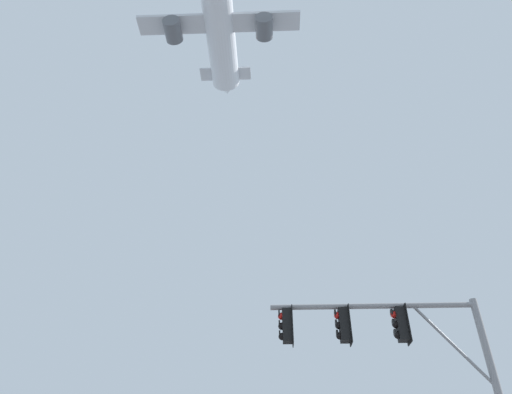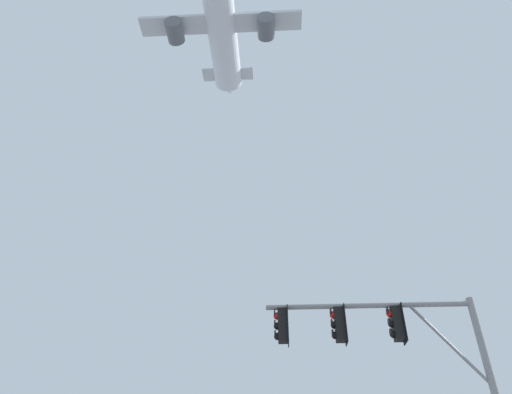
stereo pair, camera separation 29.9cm
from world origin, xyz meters
name	(u,v)px [view 1 (the left image)]	position (x,y,z in m)	size (l,w,h in m)	color
signal_pole_near	(403,356)	(3.98, 7.49, 5.04)	(5.62, 1.08, 6.54)	gray
airplane	(218,16)	(-1.83, 30.45, 51.80)	(19.90, 25.76, 7.01)	white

